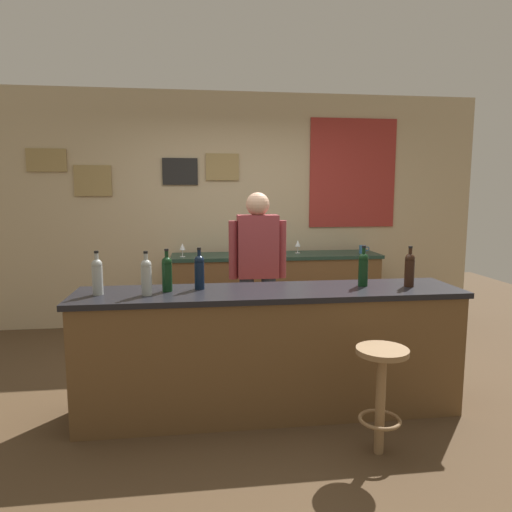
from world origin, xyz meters
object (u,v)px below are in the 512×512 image
object	(u,v)px
bar_stool	(381,383)
coffee_mug	(363,249)
wine_bottle_f	(410,269)
wine_glass_e	(298,244)
wine_glass_a	(182,247)
wine_bottle_b	(146,276)
wine_glass_b	(246,246)
wine_glass_c	(256,245)
wine_glass_d	(282,245)
wine_bottle_a	(97,275)
bartender	(258,269)
wine_bottle_d	(199,271)
wine_bottle_e	(363,268)
wine_bottle_c	(167,273)

from	to	relation	value
bar_stool	coffee_mug	xyz separation A→B (m)	(0.85, 2.65, 0.49)
wine_bottle_f	wine_glass_e	xyz separation A→B (m)	(-0.38, 2.13, -0.05)
wine_glass_a	wine_bottle_f	bearing A→B (deg)	-48.86
wine_bottle_b	wine_glass_b	bearing A→B (deg)	65.72
wine_glass_b	coffee_mug	distance (m)	1.39
wine_glass_c	wine_glass_e	size ratio (longest dim) A/B	1.00
wine_glass_a	wine_glass_d	xyz separation A→B (m)	(1.14, 0.04, 0.00)
wine_glass_c	coffee_mug	distance (m)	1.28
wine_bottle_a	bartender	bearing A→B (deg)	34.48
wine_bottle_d	wine_glass_c	bearing A→B (deg)	71.51
bartender	bar_stool	distance (m)	1.67
bartender	wine_bottle_a	xyz separation A→B (m)	(-1.22, -0.84, 0.12)
wine_bottle_b	wine_bottle_e	bearing A→B (deg)	4.05
wine_bottle_c	wine_glass_e	size ratio (longest dim) A/B	1.97
bar_stool	wine_bottle_a	world-z (taller)	wine_bottle_a
wine_bottle_b	wine_glass_b	xyz separation A→B (m)	(0.91, 2.02, -0.05)
wine_glass_a	wine_bottle_d	bearing A→B (deg)	-84.76
wine_bottle_e	coffee_mug	world-z (taller)	wine_bottle_e
wine_glass_a	wine_glass_b	world-z (taller)	same
wine_bottle_c	coffee_mug	size ratio (longest dim) A/B	2.45
wine_bottle_d	wine_glass_d	size ratio (longest dim) A/B	1.97
wine_glass_c	wine_bottle_a	bearing A→B (deg)	-122.99
wine_bottle_e	wine_glass_c	size ratio (longest dim) A/B	1.97
bartender	bar_stool	world-z (taller)	bartender
wine_bottle_d	wine_glass_b	distance (m)	1.94
wine_bottle_f	wine_glass_b	world-z (taller)	wine_bottle_f
wine_bottle_a	wine_glass_d	size ratio (longest dim) A/B	1.97
coffee_mug	wine_glass_b	bearing A→B (deg)	-178.46
wine_glass_a	bar_stool	bearing A→B (deg)	-64.24
bartender	wine_bottle_c	distance (m)	1.10
wine_glass_b	wine_glass_e	size ratio (longest dim) A/B	1.00
bar_stool	wine_bottle_e	world-z (taller)	wine_bottle_e
bar_stool	wine_bottle_e	distance (m)	0.93
wine_bottle_e	wine_glass_c	distance (m)	2.13
wine_glass_c	wine_glass_b	bearing A→B (deg)	-129.47
bar_stool	wine_glass_a	xyz separation A→B (m)	(-1.27, 2.62, 0.55)
wine_glass_b	wine_glass_d	world-z (taller)	same
wine_glass_c	coffee_mug	xyz separation A→B (m)	(1.27, -0.11, -0.06)
bartender	wine_glass_d	bearing A→B (deg)	69.23
wine_glass_d	wine_glass_a	bearing A→B (deg)	-178.05
wine_glass_d	coffee_mug	distance (m)	0.97
wine_bottle_a	wine_bottle_f	xyz separation A→B (m)	(2.25, -0.01, 0.00)
wine_glass_d	wine_bottle_a	bearing A→B (deg)	-129.72
wine_bottle_a	wine_bottle_c	world-z (taller)	same
bar_stool	wine_glass_d	bearing A→B (deg)	92.68
wine_glass_d	wine_glass_e	xyz separation A→B (m)	(0.21, 0.11, 0.00)
wine_bottle_c	wine_glass_e	world-z (taller)	wine_bottle_c
wine_bottle_b	wine_glass_c	world-z (taller)	wine_bottle_b
wine_bottle_d	wine_glass_d	bearing A→B (deg)	63.06
wine_glass_a	wine_glass_b	xyz separation A→B (m)	(0.72, -0.01, 0.00)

